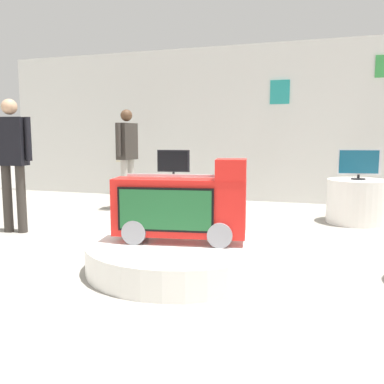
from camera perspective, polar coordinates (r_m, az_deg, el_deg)
ground_plane at (r=4.02m, az=1.64°, el=-10.67°), size 30.00×30.00×0.00m
back_wall_display at (r=8.27m, az=10.82°, el=9.10°), size 11.57×0.13×3.00m
main_display_pedestal at (r=4.05m, az=-1.74°, el=-8.59°), size 1.76×1.76×0.26m
novelty_firetruck_tv at (r=3.93m, az=-1.43°, el=-2.22°), size 1.28×0.53×0.79m
display_pedestal_center_rear at (r=6.59m, az=21.52°, el=-1.17°), size 0.86×0.86×0.64m
tv_on_center_rear at (r=6.53m, az=21.75°, el=3.67°), size 0.59×0.20×0.44m
display_pedestal_right_rear at (r=6.36m, az=-2.51°, el=-0.94°), size 0.76×0.76×0.64m
tv_on_right_rear at (r=6.30m, az=-2.55°, el=3.96°), size 0.49×0.22×0.42m
shopper_browsing_near_truck at (r=5.93m, az=-23.28°, el=4.63°), size 0.55×0.25×1.73m
shopper_browsing_rear at (r=7.33m, az=-8.81°, el=5.49°), size 0.25×0.56×1.72m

